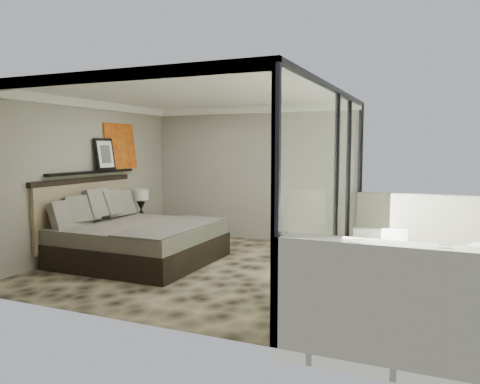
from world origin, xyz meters
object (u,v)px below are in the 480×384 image
at_px(table_lamp, 141,199).
at_px(lounger, 384,269).
at_px(bed, 135,239).
at_px(nightstand, 143,230).

bearing_deg(table_lamp, lounger, -11.80).
distance_m(bed, nightstand, 1.65).
height_order(bed, lounger, bed).
distance_m(table_lamp, lounger, 5.10).
distance_m(bed, table_lamp, 1.72).
bearing_deg(lounger, nightstand, 154.98).
xyz_separation_m(bed, table_lamp, (-0.85, 1.40, 0.50)).
bearing_deg(table_lamp, bed, -58.65).
xyz_separation_m(nightstand, table_lamp, (-0.03, -0.01, 0.64)).
bearing_deg(table_lamp, nightstand, 26.68).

